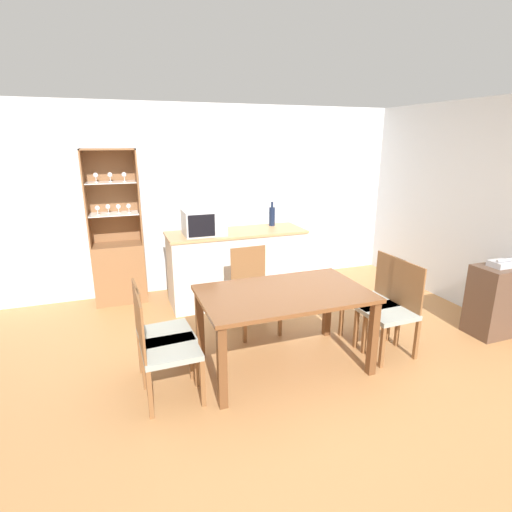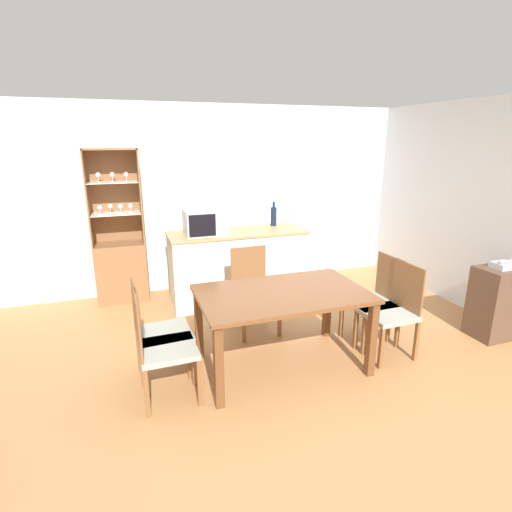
{
  "view_description": "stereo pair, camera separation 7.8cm",
  "coord_description": "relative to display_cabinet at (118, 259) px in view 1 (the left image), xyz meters",
  "views": [
    {
      "loc": [
        -1.57,
        -2.9,
        2.08
      ],
      "look_at": [
        -0.14,
        1.04,
        0.85
      ],
      "focal_mm": 28.0,
      "sensor_mm": 36.0,
      "label": 1
    },
    {
      "loc": [
        -1.5,
        -2.93,
        2.08
      ],
      "look_at": [
        -0.14,
        1.04,
        0.85
      ],
      "focal_mm": 28.0,
      "sensor_mm": 36.0,
      "label": 2
    }
  ],
  "objects": [
    {
      "name": "dining_chair_head_far",
      "position": [
        1.38,
        -1.41,
        -0.11
      ],
      "size": [
        0.47,
        0.47,
        0.93
      ],
      "rotation": [
        0.0,
        0.0,
        3.18
      ],
      "color": "#999E93",
      "rests_on": "ground_plane"
    },
    {
      "name": "wall_back",
      "position": [
        1.56,
        0.22,
        0.7
      ],
      "size": [
        6.8,
        0.06,
        2.55
      ],
      "color": "silver",
      "rests_on": "ground_plane"
    },
    {
      "name": "wine_bottle",
      "position": [
        2.03,
        -0.34,
        0.51
      ],
      "size": [
        0.08,
        0.08,
        0.33
      ],
      "color": "#141E38",
      "rests_on": "kitchen_counter"
    },
    {
      "name": "side_cabinet",
      "position": [
        3.84,
        -2.41,
        -0.18
      ],
      "size": [
        0.55,
        0.37,
        0.78
      ],
      "color": "brown",
      "rests_on": "ground_plane"
    },
    {
      "name": "dining_chair_side_left_near",
      "position": [
        0.27,
        -2.37,
        -0.11
      ],
      "size": [
        0.46,
        0.46,
        0.93
      ],
      "rotation": [
        0.0,
        0.0,
        -1.55
      ],
      "color": "#999E93",
      "rests_on": "ground_plane"
    },
    {
      "name": "display_cabinet",
      "position": [
        0.0,
        0.0,
        0.0
      ],
      "size": [
        0.64,
        0.39,
        1.98
      ],
      "color": "brown",
      "rests_on": "ground_plane"
    },
    {
      "name": "kitchen_counter",
      "position": [
        1.46,
        -0.52,
        -0.1
      ],
      "size": [
        1.78,
        0.63,
        0.94
      ],
      "color": "silver",
      "rests_on": "ground_plane"
    },
    {
      "name": "dining_chair_side_right_near",
      "position": [
        2.49,
        -2.36,
        -0.11
      ],
      "size": [
        0.47,
        0.47,
        0.93
      ],
      "rotation": [
        0.0,
        0.0,
        1.6
      ],
      "color": "#999E93",
      "rests_on": "ground_plane"
    },
    {
      "name": "dining_chair_side_left_far",
      "position": [
        0.27,
        -2.09,
        -0.11
      ],
      "size": [
        0.48,
        0.48,
        0.93
      ],
      "rotation": [
        0.0,
        0.0,
        -1.5
      ],
      "color": "#999E93",
      "rests_on": "ground_plane"
    },
    {
      "name": "wall_right",
      "position": [
        4.14,
        -2.11,
        0.7
      ],
      "size": [
        0.06,
        4.6,
        2.55
      ],
      "color": "silver",
      "rests_on": "ground_plane"
    },
    {
      "name": "ground_plane",
      "position": [
        1.56,
        -2.41,
        -0.57
      ],
      "size": [
        18.0,
        18.0,
        0.0
      ],
      "primitive_type": "plane",
      "color": "#B27A47"
    },
    {
      "name": "microwave",
      "position": [
        1.03,
        -0.55,
        0.52
      ],
      "size": [
        0.5,
        0.39,
        0.31
      ],
      "color": "#B7BABF",
      "rests_on": "kitchen_counter"
    },
    {
      "name": "dining_table",
      "position": [
        1.38,
        -2.23,
        0.08
      ],
      "size": [
        1.53,
        0.94,
        0.75
      ],
      "color": "brown",
      "rests_on": "ground_plane"
    },
    {
      "name": "telephone",
      "position": [
        3.81,
        -2.41,
        0.24
      ],
      "size": [
        0.23,
        0.18,
        0.1
      ],
      "color": "#B7B7BC",
      "rests_on": "side_cabinet"
    },
    {
      "name": "dining_chair_side_right_far",
      "position": [
        2.49,
        -2.08,
        -0.11
      ],
      "size": [
        0.46,
        0.46,
        0.93
      ],
      "rotation": [
        0.0,
        0.0,
        1.6
      ],
      "color": "#999E93",
      "rests_on": "ground_plane"
    }
  ]
}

